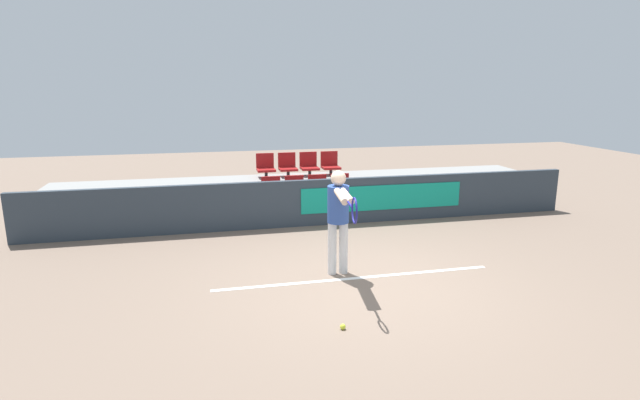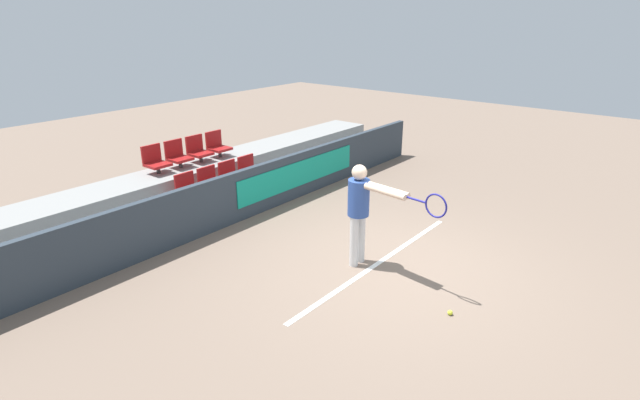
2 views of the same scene
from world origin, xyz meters
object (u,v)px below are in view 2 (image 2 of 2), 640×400
Objects in this scene: stadium_chair_0 at (189,189)px; stadium_chair_3 at (250,170)px; tennis_player at (363,206)px; stadium_chair_1 at (211,183)px; stadium_chair_5 at (177,155)px; stadium_chair_6 at (198,150)px; stadium_chair_2 at (231,176)px; stadium_chair_4 at (155,161)px; tennis_ball at (450,313)px; stadium_chair_7 at (217,145)px.

stadium_chair_0 is 1.00× the size of stadium_chair_3.
tennis_player reaches higher than stadium_chair_3.
stadium_chair_1 is at bearing 96.97° from tennis_player.
stadium_chair_5 is 0.50m from stadium_chair_6.
stadium_chair_2 is 1.00× the size of stadium_chair_5.
stadium_chair_2 and stadium_chair_3 have the same top height.
stadium_chair_1 is 1.00× the size of stadium_chair_3.
stadium_chair_4 reaches higher than tennis_ball.
stadium_chair_5 reaches higher than stadium_chair_1.
stadium_chair_0 and stadium_chair_2 have the same top height.
tennis_player reaches higher than stadium_chair_1.
stadium_chair_4 is at bearing 117.47° from stadium_chair_1.
stadium_chair_1 is at bearing -136.12° from stadium_chair_7.
stadium_chair_2 is at bearing 180.00° from stadium_chair_3.
stadium_chair_2 is at bearing -117.47° from stadium_chair_7.
stadium_chair_4 is at bearing 91.42° from tennis_ball.
stadium_chair_7 is (0.50, 0.96, 0.36)m from stadium_chair_2.
stadium_chair_7 is at bearing 0.00° from stadium_chair_6.
stadium_chair_0 is at bearing -136.12° from stadium_chair_6.
stadium_chair_6 is 7.99× the size of tennis_ball.
tennis_ball is (-0.85, -6.00, -0.93)m from stadium_chair_6.
stadium_chair_5 and stadium_chair_6 have the same top height.
stadium_chair_0 and stadium_chair_1 have the same top height.
stadium_chair_0 is at bearing 105.30° from tennis_player.
stadium_chair_2 is 1.14m from stadium_chair_5.
tennis_player reaches higher than stadium_chair_7.
stadium_chair_7 is at bearing 62.53° from stadium_chair_2.
stadium_chair_0 and stadium_chair_3 have the same top height.
stadium_chair_3 is at bearing -43.88° from stadium_chair_5.
stadium_chair_0 is 5.07m from tennis_ball.
stadium_chair_0 is at bearing 180.00° from stadium_chair_1.
stadium_chair_4 is at bearing 103.36° from tennis_player.
tennis_ball is at bearing -96.88° from tennis_player.
stadium_chair_0 is at bearing -90.00° from stadium_chair_4.
stadium_chair_1 is 3.43m from tennis_player.
tennis_ball is at bearing -88.31° from stadium_chair_0.
stadium_chair_1 reaches higher than tennis_ball.
stadium_chair_0 is at bearing -117.47° from stadium_chair_5.
stadium_chair_6 is (0.50, 0.96, 0.36)m from stadium_chair_1.
stadium_chair_2 is at bearing -90.00° from stadium_chair_6.
stadium_chair_3 is 1.14m from stadium_chair_6.
stadium_chair_0 is 1.00× the size of stadium_chair_6.
stadium_chair_0 is 1.03m from stadium_chair_4.
stadium_chair_5 is at bearing 117.47° from stadium_chair_2.
stadium_chair_2 is at bearing -62.53° from stadium_chair_5.
stadium_chair_4 is 0.33× the size of tennis_player.
stadium_chair_1 is at bearing 86.02° from tennis_ball.
stadium_chair_0 is 1.00× the size of stadium_chair_2.
tennis_player is (-0.97, -3.41, 0.37)m from stadium_chair_3.
stadium_chair_3 is at bearing 0.00° from stadium_chair_1.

